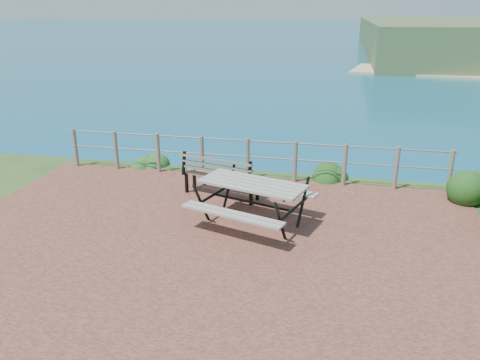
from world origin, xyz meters
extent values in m
cube|color=brown|center=(0.00, 0.00, 0.00)|extent=(10.00, 7.00, 0.12)
plane|color=#157282|center=(0.00, 200.00, 0.00)|extent=(1200.00, 1200.00, 0.00)
cylinder|color=#6B5B4C|center=(-4.60, 3.35, 0.52)|extent=(0.10, 0.10, 1.00)
cylinder|color=#6B5B4C|center=(-3.45, 3.35, 0.52)|extent=(0.10, 0.10, 1.00)
cylinder|color=#6B5B4C|center=(-2.30, 3.35, 0.52)|extent=(0.10, 0.10, 1.00)
cylinder|color=#6B5B4C|center=(-1.15, 3.35, 0.52)|extent=(0.10, 0.10, 1.00)
cylinder|color=#6B5B4C|center=(0.00, 3.35, 0.52)|extent=(0.10, 0.10, 1.00)
cylinder|color=#6B5B4C|center=(1.15, 3.35, 0.52)|extent=(0.10, 0.10, 1.00)
cylinder|color=#6B5B4C|center=(2.30, 3.35, 0.52)|extent=(0.10, 0.10, 1.00)
cylinder|color=#6B5B4C|center=(3.45, 3.35, 0.52)|extent=(0.10, 0.10, 1.00)
cylinder|color=#6B5B4C|center=(4.60, 3.35, 0.52)|extent=(0.10, 0.10, 1.00)
cylinder|color=slate|center=(0.00, 3.35, 0.97)|extent=(9.40, 0.04, 0.04)
cylinder|color=slate|center=(0.00, 3.35, 0.57)|extent=(9.40, 0.04, 0.04)
cube|color=gray|center=(0.60, 0.84, 0.84)|extent=(2.14, 1.38, 0.04)
cube|color=gray|center=(0.60, 0.84, 0.51)|extent=(1.98, 0.87, 0.04)
cube|color=gray|center=(0.60, 0.84, 0.51)|extent=(1.98, 0.87, 0.04)
cylinder|color=black|center=(0.60, 0.84, 0.45)|extent=(1.64, 0.56, 0.05)
cube|color=brown|center=(-0.33, 2.08, 0.50)|extent=(1.79, 0.86, 0.04)
cube|color=brown|center=(-0.33, 2.08, 0.80)|extent=(1.71, 0.56, 0.40)
cube|color=black|center=(-0.33, 2.08, 0.26)|extent=(0.07, 0.08, 0.48)
cube|color=black|center=(-0.33, 2.08, 0.26)|extent=(0.07, 0.08, 0.48)
cube|color=black|center=(-0.33, 2.08, 0.26)|extent=(0.07, 0.08, 0.48)
cube|color=black|center=(-0.33, 2.08, 0.26)|extent=(0.07, 0.08, 0.48)
ellipsoid|color=#1B4916|center=(5.00, 3.17, 0.00)|extent=(1.02, 1.02, 1.45)
ellipsoid|color=#1F531F|center=(-2.75, 3.78, 0.00)|extent=(0.69, 0.69, 0.39)
ellipsoid|color=#1B4916|center=(1.88, 3.71, 0.00)|extent=(0.86, 0.86, 0.63)
camera|label=1|loc=(2.12, -7.24, 3.90)|focal=35.00mm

